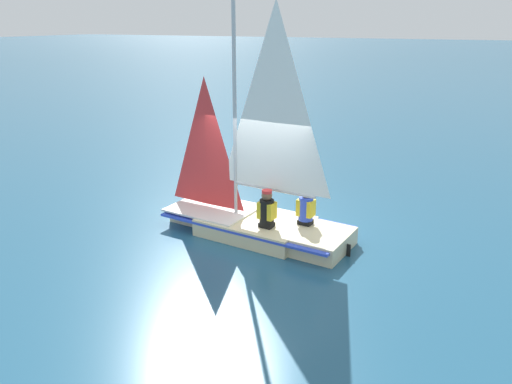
% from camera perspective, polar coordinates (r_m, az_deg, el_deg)
% --- Properties ---
extents(ground_plane, '(260.00, 260.00, 0.00)m').
position_cam_1_polar(ground_plane, '(10.93, -0.00, -4.78)').
color(ground_plane, '#235675').
extents(sailboat_main, '(1.92, 4.27, 4.93)m').
position_cam_1_polar(sailboat_main, '(10.68, 0.03, -1.64)').
color(sailboat_main, beige).
rests_on(sailboat_main, ground_plane).
extents(sailor_helm, '(0.32, 0.36, 1.16)m').
position_cam_1_polar(sailor_helm, '(10.25, 1.24, -2.61)').
color(sailor_helm, black).
rests_on(sailor_helm, ground_plane).
extents(sailor_crew, '(0.32, 0.36, 1.16)m').
position_cam_1_polar(sailor_crew, '(10.45, 5.70, -2.34)').
color(sailor_crew, black).
rests_on(sailor_crew, ground_plane).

